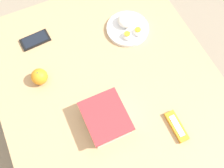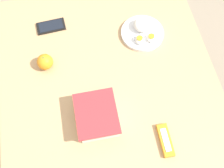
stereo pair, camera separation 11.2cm
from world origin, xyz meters
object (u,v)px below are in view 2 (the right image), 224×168
at_px(food_container, 97,117).
at_px(candy_bar, 165,140).
at_px(rice_plate, 143,32).
at_px(orange_fruit, 45,62).
at_px(cell_phone, 51,26).

height_order(food_container, candy_bar, food_container).
height_order(rice_plate, candy_bar, rice_plate).
bearing_deg(orange_fruit, food_container, -147.88).
bearing_deg(cell_phone, rice_plate, -106.26).
xyz_separation_m(orange_fruit, rice_plate, (0.09, -0.47, -0.02)).
bearing_deg(candy_bar, orange_fruit, 45.15).
bearing_deg(candy_bar, rice_plate, -3.54).
bearing_deg(cell_phone, candy_bar, -148.52).
relative_size(food_container, candy_bar, 1.45).
height_order(food_container, rice_plate, food_container).
distance_m(orange_fruit, rice_plate, 0.48).
height_order(rice_plate, cell_phone, rice_plate).
height_order(food_container, orange_fruit, food_container).
bearing_deg(cell_phone, food_container, -164.13).
height_order(candy_bar, cell_phone, candy_bar).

